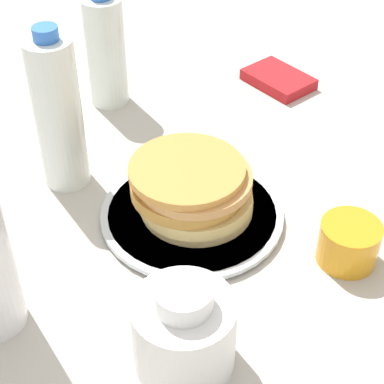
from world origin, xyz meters
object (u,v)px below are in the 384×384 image
object	(u,v)px
pancake_stack	(192,190)
water_bottle_near	(58,114)
juice_glass	(349,243)
cream_jug	(184,331)
water_bottle_far	(106,51)
plate	(192,214)

from	to	relation	value
pancake_stack	water_bottle_near	xyz separation A→B (m)	(0.20, -0.03, 0.07)
pancake_stack	juice_glass	xyz separation A→B (m)	(-0.21, 0.02, -0.02)
juice_glass	cream_jug	xyz separation A→B (m)	(0.16, 0.21, 0.02)
juice_glass	water_bottle_near	distance (m)	0.43
juice_glass	water_bottle_far	world-z (taller)	water_bottle_far
plate	water_bottle_near	world-z (taller)	water_bottle_near
plate	water_bottle_far	world-z (taller)	water_bottle_far
juice_glass	pancake_stack	bearing A→B (deg)	-5.25
juice_glass	water_bottle_far	bearing A→B (deg)	-32.07
plate	juice_glass	size ratio (longest dim) A/B	3.25
plate	juice_glass	world-z (taller)	juice_glass
plate	water_bottle_near	distance (m)	0.23
juice_glass	water_bottle_far	xyz separation A→B (m)	(0.44, -0.27, 0.07)
plate	pancake_stack	world-z (taller)	pancake_stack
cream_jug	juice_glass	bearing A→B (deg)	-126.96
juice_glass	water_bottle_near	size ratio (longest dim) A/B	0.32
water_bottle_near	water_bottle_far	bearing A→B (deg)	-84.42
plate	water_bottle_near	xyz separation A→B (m)	(0.20, -0.03, 0.11)
cream_jug	water_bottle_near	size ratio (longest dim) A/B	0.48
water_bottle_near	pancake_stack	bearing A→B (deg)	171.26
plate	cream_jug	bearing A→B (deg)	104.13
pancake_stack	juice_glass	distance (m)	0.22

